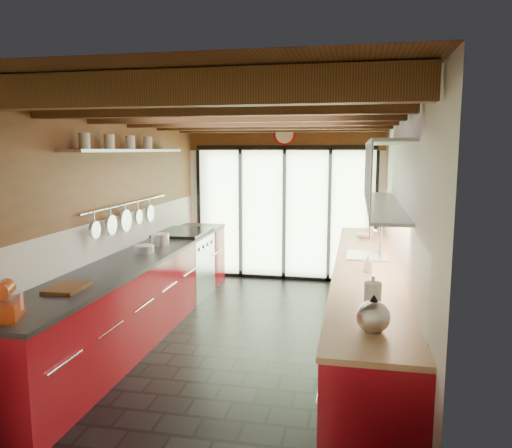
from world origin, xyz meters
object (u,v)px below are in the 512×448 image
Objects in this scene: paper_towel at (372,302)px; soap_bottle at (368,263)px; kettle at (373,315)px; stand_mixer at (8,303)px; bowl at (365,236)px.

paper_towel is 1.45m from soap_bottle.
paper_towel is at bearing 90.00° from kettle.
kettle is (2.54, 0.24, 0.01)m from stand_mixer.
bowl is at bearing 90.00° from paper_towel.
paper_towel is at bearing 10.15° from stand_mixer.
bowl is (0.00, 1.96, -0.06)m from soap_bottle.
stand_mixer is 2.58m from paper_towel.
soap_bottle is at bearing 90.00° from paper_towel.
stand_mixer is 4.62m from bowl.
kettle is 0.22m from paper_towel.
stand_mixer reaches higher than soap_bottle.
soap_bottle is 1.96m from bowl.
soap_bottle is (0.00, 1.45, -0.05)m from paper_towel.
soap_bottle is at bearing 36.90° from stand_mixer.
stand_mixer is at bearing -169.85° from paper_towel.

